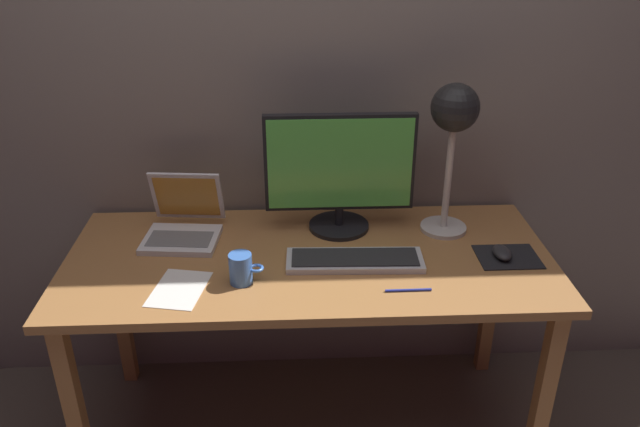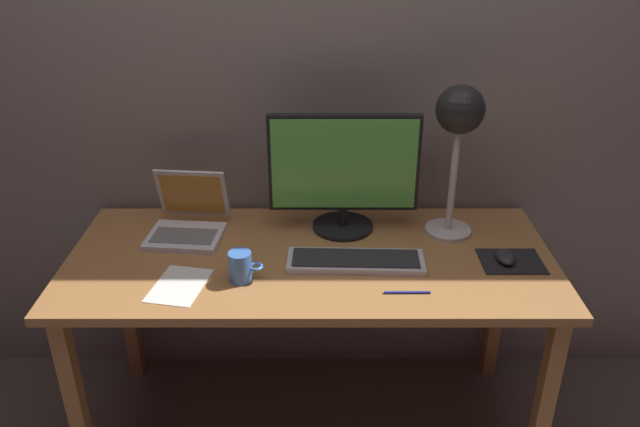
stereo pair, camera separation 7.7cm
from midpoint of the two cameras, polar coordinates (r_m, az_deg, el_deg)
The scene contains 12 objects.
ground_plane at distance 2.53m, azimuth 0.11°, elevation -18.44°, with size 4.80×4.80×0.00m, color brown.
back_wall at distance 2.24m, azimuth 0.11°, elevation 13.99°, with size 4.80×0.06×2.60m, color gray.
desk at distance 2.11m, azimuth 0.13°, elevation -5.70°, with size 1.60×0.70×0.74m.
monitor at distance 2.15m, azimuth 3.12°, elevation 3.94°, with size 0.52×0.21×0.42m.
keyboard_main at distance 2.02m, azimuth 4.27°, elevation -4.32°, with size 0.44×0.15×0.03m.
laptop at distance 2.23m, azimuth -10.97°, elevation -0.23°, with size 0.27×0.28×0.21m.
desk_lamp at distance 2.11m, azimuth 13.47°, elevation 7.94°, with size 0.16×0.16×0.53m.
mousepad at distance 2.14m, azimuth 17.91°, elevation -4.15°, with size 0.20×0.16×0.00m, color black.
mouse at distance 2.12m, azimuth 17.43°, elevation -3.77°, with size 0.06×0.10×0.03m, color #28282B.
coffee_mug at distance 1.93m, azimuth -6.14°, elevation -4.85°, with size 0.11×0.07×0.10m.
paper_sheet_by_keyboard at distance 1.96m, azimuth -11.66°, elevation -6.44°, with size 0.15×0.21×0.00m, color white.
pen at distance 1.90m, azimuth 9.01°, elevation -7.11°, with size 0.01×0.01×0.14m, color #2633A5.
Camera 2 is at (0.03, -1.79, 1.79)m, focal length 35.18 mm.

